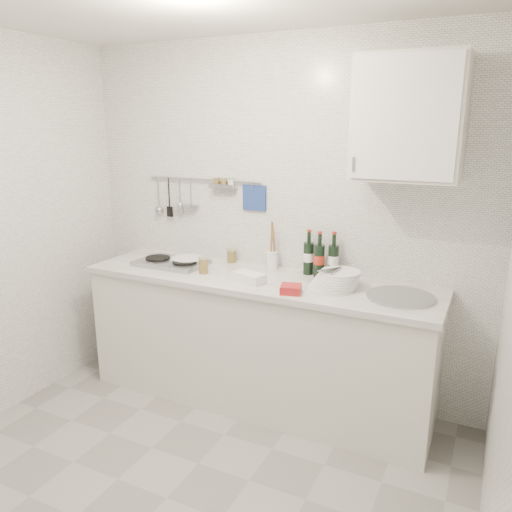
{
  "coord_description": "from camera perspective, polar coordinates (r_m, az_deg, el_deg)",
  "views": [
    {
      "loc": [
        1.4,
        -1.79,
        1.92
      ],
      "look_at": [
        0.09,
        0.9,
        1.13
      ],
      "focal_mm": 35.0,
      "sensor_mm": 36.0,
      "label": 1
    }
  ],
  "objects": [
    {
      "name": "jar_d",
      "position": [
        3.45,
        -6.04,
        -1.08
      ],
      "size": [
        0.07,
        0.07,
        0.11
      ],
      "rotation": [
        0.0,
        0.0,
        -0.32
      ],
      "color": "brown",
      "rests_on": "counter"
    },
    {
      "name": "floor",
      "position": [
        2.98,
        -10.18,
        -25.58
      ],
      "size": [
        3.0,
        3.0,
        0.0
      ],
      "primitive_type": "plane",
      "color": "slate",
      "rests_on": "ground"
    },
    {
      "name": "utensil_crock",
      "position": [
        3.53,
        1.86,
        -0.22
      ],
      "size": [
        0.08,
        0.08,
        0.35
      ],
      "rotation": [
        0.0,
        0.0,
        -0.14
      ],
      "color": "white",
      "rests_on": "counter"
    },
    {
      "name": "butter_dish",
      "position": [
        3.25,
        -0.81,
        -2.48
      ],
      "size": [
        0.24,
        0.16,
        0.07
      ],
      "primitive_type": "cube",
      "rotation": [
        0.0,
        0.0,
        -0.28
      ],
      "color": "white",
      "rests_on": "counter"
    },
    {
      "name": "plate_stack_sink",
      "position": [
        3.16,
        9.11,
        -2.74
      ],
      "size": [
        0.32,
        0.3,
        0.12
      ],
      "rotation": [
        0.0,
        0.0,
        -0.38
      ],
      "color": "white",
      "rests_on": "counter"
    },
    {
      "name": "jar_a",
      "position": [
        3.71,
        -2.82,
        0.03
      ],
      "size": [
        0.07,
        0.07,
        0.1
      ],
      "rotation": [
        0.0,
        0.0,
        -0.33
      ],
      "color": "brown",
      "rests_on": "counter"
    },
    {
      "name": "wall_rail",
      "position": [
        3.77,
        -6.33,
        7.24
      ],
      "size": [
        0.98,
        0.09,
        0.34
      ],
      "color": "#93969B",
      "rests_on": "back_wall"
    },
    {
      "name": "wall_cabinet",
      "position": [
        3.05,
        17.11,
        14.79
      ],
      "size": [
        0.6,
        0.38,
        0.7
      ],
      "color": "beige",
      "rests_on": "back_wall"
    },
    {
      "name": "plate_stack_hob",
      "position": [
        3.71,
        -7.99,
        -0.55
      ],
      "size": [
        0.27,
        0.26,
        0.05
      ],
      "rotation": [
        0.0,
        0.0,
        0.17
      ],
      "color": "#5168B9",
      "rests_on": "counter"
    },
    {
      "name": "counter",
      "position": [
        3.54,
        0.22,
        -9.97
      ],
      "size": [
        2.44,
        0.64,
        0.96
      ],
      "color": "beige",
      "rests_on": "floor"
    },
    {
      "name": "jar_c",
      "position": [
        3.32,
        8.95,
        -2.21
      ],
      "size": [
        0.06,
        0.06,
        0.07
      ],
      "rotation": [
        0.0,
        0.0,
        -0.03
      ],
      "color": "brown",
      "rests_on": "counter"
    },
    {
      "name": "jar_b",
      "position": [
        3.33,
        8.13,
        -2.06
      ],
      "size": [
        0.06,
        0.06,
        0.08
      ],
      "rotation": [
        0.0,
        0.0,
        -0.31
      ],
      "color": "brown",
      "rests_on": "counter"
    },
    {
      "name": "back_wall",
      "position": [
        3.55,
        2.24,
        3.97
      ],
      "size": [
        3.0,
        0.02,
        2.5
      ],
      "primitive_type": "cube",
      "color": "silver",
      "rests_on": "floor"
    },
    {
      "name": "wine_bottles",
      "position": [
        3.38,
        7.37,
        0.24
      ],
      "size": [
        0.25,
        0.11,
        0.31
      ],
      "rotation": [
        0.0,
        0.0,
        0.0
      ],
      "color": "black",
      "rests_on": "counter"
    },
    {
      "name": "strawberry_punnet",
      "position": [
        3.05,
        3.99,
        -3.8
      ],
      "size": [
        0.15,
        0.15,
        0.05
      ],
      "primitive_type": "cube",
      "rotation": [
        0.0,
        0.0,
        0.26
      ],
      "color": "red",
      "rests_on": "counter"
    }
  ]
}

